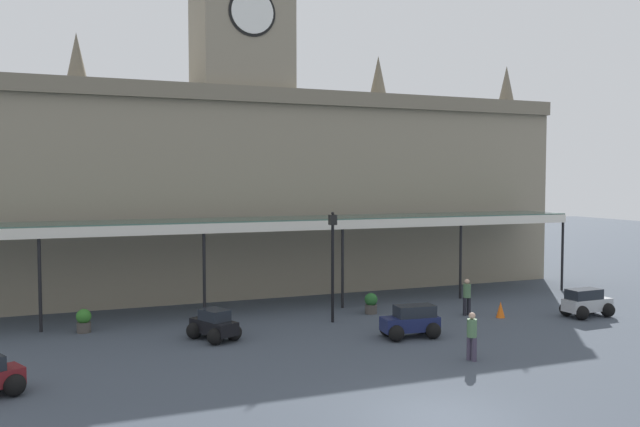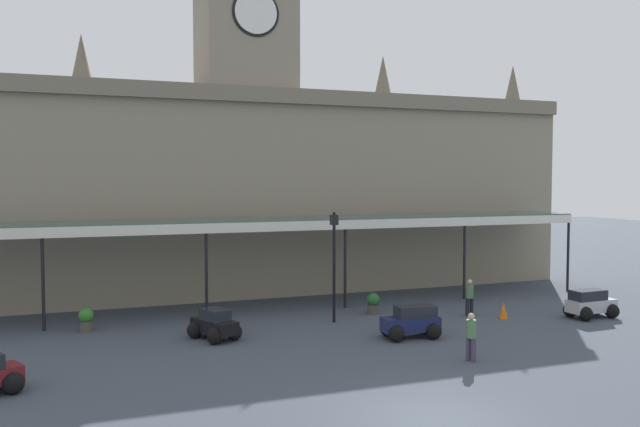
% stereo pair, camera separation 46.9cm
% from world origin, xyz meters
% --- Properties ---
extents(ground_plane, '(140.00, 140.00, 0.00)m').
position_xyz_m(ground_plane, '(0.00, 0.00, 0.00)').
color(ground_plane, '#3E4651').
extents(station_building, '(37.31, 5.72, 18.06)m').
position_xyz_m(station_building, '(0.00, 20.51, 6.19)').
color(station_building, gray).
rests_on(station_building, ground).
extents(entrance_canopy, '(33.67, 3.26, 4.33)m').
position_xyz_m(entrance_canopy, '(0.00, 15.47, 4.18)').
color(entrance_canopy, '#38564C').
rests_on(entrance_canopy, ground).
extents(car_navy_estate, '(2.32, 1.68, 1.27)m').
position_xyz_m(car_navy_estate, '(3.55, 7.88, 0.56)').
color(car_navy_estate, '#19214C').
rests_on(car_navy_estate, ground).
extents(car_black_sedan, '(2.00, 2.23, 1.19)m').
position_xyz_m(car_black_sedan, '(-3.75, 10.36, 0.50)').
color(car_black_sedan, black).
rests_on(car_black_sedan, ground).
extents(car_silver_estate, '(2.28, 1.59, 1.27)m').
position_xyz_m(car_silver_estate, '(12.86, 8.33, 0.56)').
color(car_silver_estate, '#B2B5BA').
rests_on(car_silver_estate, ground).
extents(pedestrian_beside_cars, '(0.39, 0.34, 1.67)m').
position_xyz_m(pedestrian_beside_cars, '(7.97, 10.55, 0.91)').
color(pedestrian_beside_cars, black).
rests_on(pedestrian_beside_cars, ground).
extents(pedestrian_near_entrance, '(0.34, 0.38, 1.67)m').
position_xyz_m(pedestrian_near_entrance, '(3.88, 4.28, 0.91)').
color(pedestrian_near_entrance, '#3F384C').
rests_on(pedestrian_near_entrance, ground).
extents(victorian_lamppost, '(0.30, 0.30, 4.82)m').
position_xyz_m(victorian_lamppost, '(1.71, 11.50, 3.00)').
color(victorian_lamppost, black).
rests_on(victorian_lamppost, ground).
extents(traffic_cone, '(0.40, 0.40, 0.72)m').
position_xyz_m(traffic_cone, '(9.10, 9.57, 0.36)').
color(traffic_cone, orange).
rests_on(traffic_cone, ground).
extents(planter_near_kerb, '(0.60, 0.60, 0.96)m').
position_xyz_m(planter_near_kerb, '(-8.43, 13.47, 0.49)').
color(planter_near_kerb, '#47423D').
rests_on(planter_near_kerb, ground).
extents(planter_forecourt_centre, '(0.60, 0.60, 0.96)m').
position_xyz_m(planter_forecourt_centre, '(4.05, 12.48, 0.49)').
color(planter_forecourt_centre, '#47423D').
rests_on(planter_forecourt_centre, ground).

